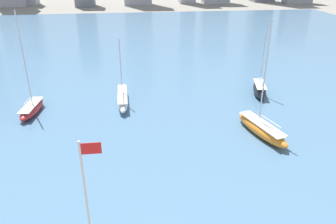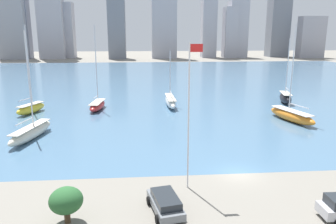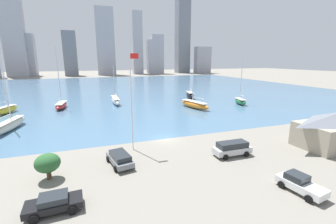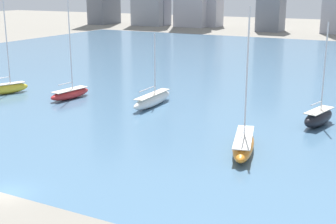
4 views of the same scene
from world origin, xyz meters
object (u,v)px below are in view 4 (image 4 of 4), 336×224
sailboat_red (70,93)px  sailboat_white (153,100)px  sailboat_orange (243,144)px  sailboat_yellow (8,88)px  sailboat_black (319,117)px

sailboat_red → sailboat_white: sailboat_red is taller
sailboat_red → sailboat_orange: bearing=-11.7°
sailboat_red → sailboat_yellow: sailboat_red is taller
sailboat_red → sailboat_white: 14.59m
sailboat_orange → sailboat_black: bearing=54.5°
sailboat_black → sailboat_yellow: (-51.02, -5.11, -0.13)m
sailboat_black → sailboat_yellow: bearing=-160.3°
sailboat_red → sailboat_orange: size_ratio=1.01×
sailboat_black → sailboat_yellow: 51.27m
sailboat_orange → sailboat_yellow: size_ratio=1.00×
sailboat_red → sailboat_black: sailboat_red is taller
sailboat_orange → sailboat_black: (5.37, 14.49, 0.15)m
sailboat_white → sailboat_yellow: sailboat_yellow is taller
sailboat_orange → sailboat_black: sailboat_orange is taller
sailboat_red → sailboat_yellow: bearing=-163.1°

